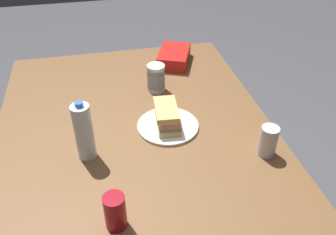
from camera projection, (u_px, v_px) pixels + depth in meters
name	position (u px, v px, depth m)	size (l,w,h in m)	color
dining_table	(137.00, 147.00, 1.50)	(1.51, 1.12, 0.76)	brown
paper_plate	(168.00, 126.00, 1.47)	(0.25, 0.25, 0.01)	white
sandwich	(167.00, 116.00, 1.45)	(0.19, 0.11, 0.08)	#DBB26B
soda_can_red	(115.00, 212.00, 1.05)	(0.07, 0.07, 0.12)	maroon
chip_bag	(174.00, 57.00, 1.91)	(0.23, 0.15, 0.07)	red
water_bottle_tall	(84.00, 132.00, 1.27)	(0.07, 0.07, 0.24)	silver
plastic_cup_stack	(156.00, 78.00, 1.67)	(0.08, 0.08, 0.13)	silver
soda_can_silver	(268.00, 141.00, 1.31)	(0.07, 0.07, 0.12)	silver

